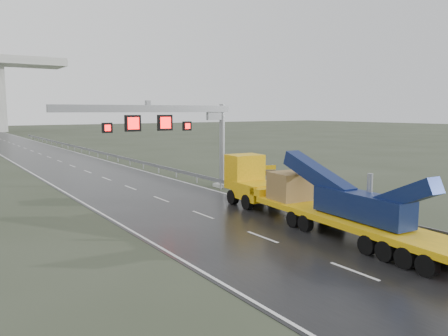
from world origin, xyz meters
TOP-DOWN VIEW (x-y plane):
  - ground at (0.00, 0.00)m, footprint 400.00×400.00m
  - road at (0.00, 40.00)m, footprint 11.00×200.00m
  - guardrail at (6.10, 30.00)m, footprint 0.20×140.00m
  - sign_gantry at (2.10, 17.99)m, footprint 14.90×1.20m
  - heavy_haul_truck at (4.02, 5.28)m, footprint 4.24×18.19m
  - exit_sign_pair at (9.00, 14.23)m, footprint 1.19×0.58m
  - striped_barrier at (8.00, 16.39)m, footprint 0.78×0.53m

SIDE VIEW (x-z plane):
  - ground at x=0.00m, z-range 0.00..0.00m
  - road at x=0.00m, z-range 0.00..0.02m
  - striped_barrier at x=8.00m, z-range 0.00..1.20m
  - guardrail at x=6.10m, z-range 0.00..1.40m
  - exit_sign_pair at x=9.00m, z-range 0.44..2.63m
  - heavy_haul_truck at x=4.02m, z-range -0.48..3.76m
  - sign_gantry at x=2.10m, z-range 1.90..9.33m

